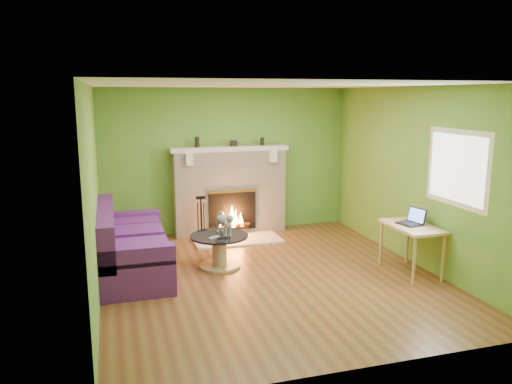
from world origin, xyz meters
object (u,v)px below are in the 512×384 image
(sofa, at_px, (128,247))
(desk, at_px, (412,231))
(coffee_table, at_px, (219,248))
(cat, at_px, (224,223))

(sofa, distance_m, desk, 3.98)
(coffee_table, distance_m, cat, 0.38)
(coffee_table, height_order, cat, cat)
(cat, bearing_deg, coffee_table, -160.72)
(sofa, height_order, desk, sofa)
(sofa, xyz_separation_m, desk, (3.81, -1.13, 0.24))
(desk, relative_size, cat, 1.74)
(coffee_table, distance_m, desk, 2.74)
(sofa, distance_m, cat, 1.39)
(desk, bearing_deg, cat, 156.62)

